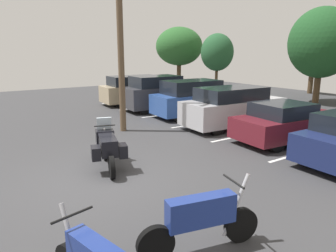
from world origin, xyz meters
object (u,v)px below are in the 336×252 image
Objects in this scene: car_tan at (137,90)px; car_maroon at (288,122)px; car_blue at (194,99)px; motorcycle_touring at (107,146)px; motorcycle_third at (202,219)px; car_silver at (233,107)px; car_charcoal at (160,93)px; utility_pole at (120,20)px.

car_tan is 1.03× the size of car_maroon.
car_maroon is (5.66, 0.06, -0.21)m from car_blue.
car_tan reaches higher than motorcycle_touring.
motorcycle_third is 11.51m from car_blue.
car_maroon reaches higher than motorcycle_third.
car_silver is 1.07× the size of car_maroon.
motorcycle_touring is 11.47m from car_tan.
car_blue is (2.52, 0.49, -0.05)m from car_charcoal.
car_silver is (-1.69, 6.75, 0.23)m from motorcycle_touring.
car_tan is at bearing -175.86° from car_silver.
car_charcoal is 0.89× the size of car_silver.
motorcycle_third is (4.60, -0.28, -0.06)m from motorcycle_touring.
motorcycle_touring is 4.61m from motorcycle_third.
motorcycle_third is at bearing -48.15° from car_silver.
utility_pole reaches higher than car_charcoal.
car_charcoal is 0.50× the size of utility_pole.
motorcycle_touring is 0.48× the size of car_blue.
car_blue is 0.98× the size of car_maroon.
car_tan is at bearing 155.69° from motorcycle_third.
car_maroon is 7.62m from utility_pole.
car_tan is at bearing 147.47° from motorcycle_touring.
motorcycle_third is 0.49× the size of car_blue.
car_tan is 2.63m from car_charcoal.
car_maroon is (10.80, 0.61, -0.19)m from car_tan.
car_tan is at bearing -173.89° from car_blue.
car_blue reaches higher than motorcycle_touring.
car_tan is at bearing 146.93° from utility_pole.
car_tan is (-14.27, 6.45, 0.31)m from motorcycle_third.
car_charcoal is at bearing -176.12° from car_maroon.
motorcycle_third is at bearing -63.82° from car_maroon.
utility_pole is at bearing 162.83° from motorcycle_third.
car_charcoal is (-7.04, 6.23, 0.32)m from motorcycle_touring.
motorcycle_touring is at bearing -32.53° from car_tan.
motorcycle_third is 9.55m from utility_pole.
car_blue is at bearing 11.06° from car_charcoal.
motorcycle_touring is 0.25× the size of utility_pole.
motorcycle_third is at bearing -29.20° from car_charcoal.
car_blue reaches higher than car_tan.
car_silver reaches higher than motorcycle_third.
car_charcoal is at bearing -168.94° from car_blue.
car_blue is at bearing -179.45° from car_silver.
motorcycle_third is 0.25× the size of utility_pole.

